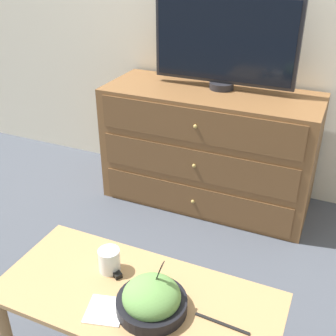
% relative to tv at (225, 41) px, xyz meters
% --- Properties ---
extents(ground_plane, '(12.00, 12.00, 0.00)m').
position_rel_tv_xyz_m(ground_plane, '(-0.00, 0.21, -1.03)').
color(ground_plane, '#474C56').
extents(dresser, '(1.31, 0.53, 0.75)m').
position_rel_tv_xyz_m(dresser, '(-0.04, -0.08, -0.66)').
color(dresser, brown).
rests_on(dresser, ground_plane).
extents(tv, '(0.86, 0.15, 0.54)m').
position_rel_tv_xyz_m(tv, '(0.00, 0.00, 0.00)').
color(tv, '#232328').
rests_on(tv, dresser).
extents(coffee_table, '(0.99, 0.45, 0.47)m').
position_rel_tv_xyz_m(coffee_table, '(0.17, -1.46, -0.64)').
color(coffee_table, tan).
rests_on(coffee_table, ground_plane).
extents(takeout_bowl, '(0.24, 0.24, 0.18)m').
position_rel_tv_xyz_m(takeout_bowl, '(0.24, -1.50, -0.52)').
color(takeout_bowl, black).
rests_on(takeout_bowl, coffee_table).
extents(drink_cup, '(0.08, 0.08, 0.09)m').
position_rel_tv_xyz_m(drink_cup, '(0.02, -1.39, -0.53)').
color(drink_cup, beige).
rests_on(drink_cup, coffee_table).
extents(napkin, '(0.15, 0.15, 0.00)m').
position_rel_tv_xyz_m(napkin, '(0.11, -1.57, -0.57)').
color(napkin, white).
rests_on(napkin, coffee_table).
extents(knife, '(0.18, 0.02, 0.01)m').
position_rel_tv_xyz_m(knife, '(0.48, -1.46, -0.56)').
color(knife, black).
rests_on(knife, coffee_table).
extents(remote_control, '(0.14, 0.10, 0.02)m').
position_rel_tv_xyz_m(remote_control, '(0.02, -1.38, -0.56)').
color(remote_control, black).
rests_on(remote_control, coffee_table).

